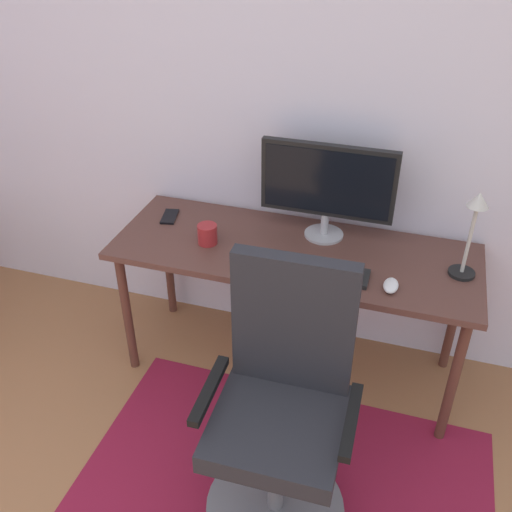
{
  "coord_description": "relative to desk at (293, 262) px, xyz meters",
  "views": [
    {
      "loc": [
        0.49,
        -0.27,
        2.08
      ],
      "look_at": [
        -0.09,
        1.58,
        0.81
      ],
      "focal_mm": 40.09,
      "sensor_mm": 36.0,
      "label": 1
    }
  ],
  "objects": [
    {
      "name": "wall_back",
      "position": [
        -0.01,
        0.37,
        0.66
      ],
      "size": [
        6.0,
        0.1,
        2.6
      ],
      "primitive_type": "cube",
      "color": "silver",
      "rests_on": "ground"
    },
    {
      "name": "monitor",
      "position": [
        0.1,
        0.16,
        0.33
      ],
      "size": [
        0.6,
        0.18,
        0.45
      ],
      "color": "#B2B2B7",
      "rests_on": "desk"
    },
    {
      "name": "office_chair",
      "position": [
        0.15,
        -0.76,
        -0.2
      ],
      "size": [
        0.54,
        0.54,
        1.08
      ],
      "rotation": [
        0.0,
        0.0,
        0.02
      ],
      "color": "slate",
      "rests_on": "ground"
    },
    {
      "name": "desk",
      "position": [
        0.0,
        0.0,
        0.0
      ],
      "size": [
        1.63,
        0.59,
        0.71
      ],
      "color": "brown",
      "rests_on": "ground"
    },
    {
      "name": "area_rug",
      "position": [
        0.15,
        -0.71,
        -0.64
      ],
      "size": [
        1.66,
        1.11,
        0.01
      ],
      "primitive_type": "cube",
      "color": "maroon",
      "rests_on": "ground"
    },
    {
      "name": "keyboard",
      "position": [
        0.14,
        -0.15,
        0.08
      ],
      "size": [
        0.43,
        0.13,
        0.02
      ],
      "primitive_type": "cube",
      "color": "black",
      "rests_on": "desk"
    },
    {
      "name": "cell_phone",
      "position": [
        -0.65,
        0.1,
        0.07
      ],
      "size": [
        0.1,
        0.15,
        0.01
      ],
      "primitive_type": "cube",
      "rotation": [
        0.0,
        0.0,
        0.22
      ],
      "color": "black",
      "rests_on": "desk"
    },
    {
      "name": "coffee_cup",
      "position": [
        -0.39,
        -0.07,
        0.11
      ],
      "size": [
        0.09,
        0.09,
        0.09
      ],
      "primitive_type": "cylinder",
      "color": "maroon",
      "rests_on": "desk"
    },
    {
      "name": "computer_mouse",
      "position": [
        0.44,
        -0.17,
        0.09
      ],
      "size": [
        0.06,
        0.1,
        0.03
      ],
      "primitive_type": "ellipsoid",
      "color": "white",
      "rests_on": "desk"
    },
    {
      "name": "desk_lamp",
      "position": [
        0.72,
        0.02,
        0.31
      ],
      "size": [
        0.11,
        0.11,
        0.38
      ],
      "color": "black",
      "rests_on": "desk"
    }
  ]
}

